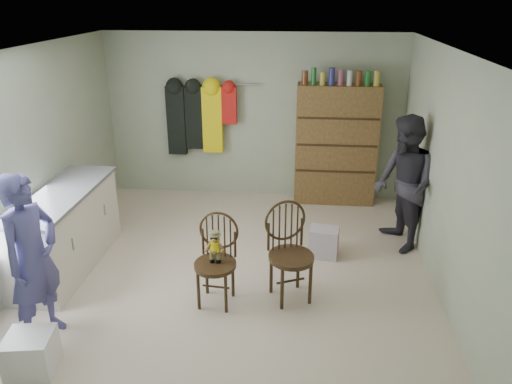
# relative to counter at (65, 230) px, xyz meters

# --- Properties ---
(ground_plane) EXTENTS (5.00, 5.00, 0.00)m
(ground_plane) POSITION_rel_counter_xyz_m (1.95, 0.00, -0.47)
(ground_plane) COLOR beige
(ground_plane) RESTS_ON ground
(room_walls) EXTENTS (5.00, 5.00, 5.00)m
(room_walls) POSITION_rel_counter_xyz_m (1.95, 0.53, 1.11)
(room_walls) COLOR #A6AF93
(room_walls) RESTS_ON ground
(counter) EXTENTS (0.64, 1.86, 0.94)m
(counter) POSITION_rel_counter_xyz_m (0.00, 0.00, 0.00)
(counter) COLOR silver
(counter) RESTS_ON ground
(plastic_tub) EXTENTS (0.44, 0.42, 0.36)m
(plastic_tub) POSITION_rel_counter_xyz_m (0.47, -1.74, -0.29)
(plastic_tub) COLOR white
(plastic_tub) RESTS_ON ground
(chair_front) EXTENTS (0.47, 0.47, 0.97)m
(chair_front) POSITION_rel_counter_xyz_m (1.86, -0.53, 0.07)
(chair_front) COLOR #3C2815
(chair_front) RESTS_ON ground
(chair_far) EXTENTS (0.62, 0.62, 1.05)m
(chair_far) POSITION_rel_counter_xyz_m (2.60, -0.36, 0.09)
(chair_far) COLOR #3C2815
(chair_far) RESTS_ON ground
(striped_bag) EXTENTS (0.38, 0.32, 0.36)m
(striped_bag) POSITION_rel_counter_xyz_m (3.00, 0.53, -0.29)
(striped_bag) COLOR #E57672
(striped_bag) RESTS_ON ground
(person_left) EXTENTS (0.53, 0.67, 1.63)m
(person_left) POSITION_rel_counter_xyz_m (0.33, -1.25, 0.34)
(person_left) COLOR #4A4985
(person_left) RESTS_ON ground
(person_right) EXTENTS (0.83, 0.96, 1.69)m
(person_right) POSITION_rel_counter_xyz_m (3.95, 0.88, 0.37)
(person_right) COLOR #2D2B33
(person_right) RESTS_ON ground
(dresser) EXTENTS (1.20, 0.39, 2.05)m
(dresser) POSITION_rel_counter_xyz_m (3.20, 2.30, 0.44)
(dresser) COLOR brown
(dresser) RESTS_ON ground
(coat_rack) EXTENTS (1.42, 0.12, 1.09)m
(coat_rack) POSITION_rel_counter_xyz_m (1.12, 2.38, 0.78)
(coat_rack) COLOR #99999E
(coat_rack) RESTS_ON ground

